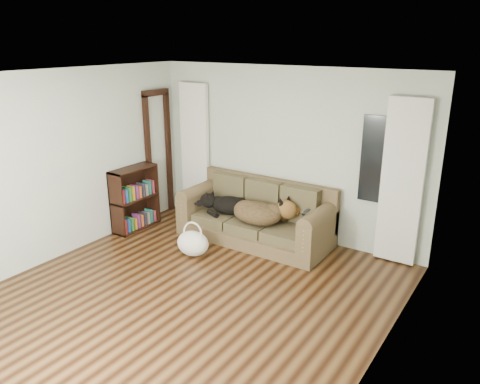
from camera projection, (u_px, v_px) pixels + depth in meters
The scene contains 15 objects.
floor at pixel (182, 300), 5.57m from camera, with size 5.00×5.00×0.00m, color black.
ceiling at pixel (172, 77), 4.76m from camera, with size 5.00×5.00×0.00m, color white.
wall_back at pixel (285, 153), 7.14m from camera, with size 4.50×0.04×2.60m, color #B6C3B0.
wall_left at pixel (51, 168), 6.34m from camera, with size 0.04×5.00×2.60m, color #B6C3B0.
wall_right at pixel (379, 245), 3.99m from camera, with size 0.04×5.00×2.60m, color #B6C3B0.
curtain_left at pixel (195, 150), 8.02m from camera, with size 0.55×0.08×2.25m, color silver.
curtain_right at pixel (402, 183), 6.19m from camera, with size 0.55×0.08×2.25m, color silver.
window_pane at pixel (379, 160), 6.33m from camera, with size 0.50×0.03×1.20m, color black.
door_casing at pixel (159, 156), 8.02m from camera, with size 0.07×0.60×2.10m, color black.
sofa at pixel (254, 212), 7.11m from camera, with size 2.34×1.01×0.96m, color #483E24.
dog_black_lab at pixel (228, 205), 7.34m from camera, with size 0.63×0.44×0.27m, color black.
dog_shepherd at pixel (261, 214), 6.93m from camera, with size 0.80×0.56×0.35m, color black.
tv_remote at pixel (307, 211), 6.37m from camera, with size 0.05×0.19×0.02m, color black.
tote_bag at pixel (193, 245), 6.70m from camera, with size 0.49×0.38×0.36m, color white.
bookshelf at pixel (135, 199), 7.56m from camera, with size 0.31×0.82×1.02m, color black.
Camera 1 is at (3.27, -3.69, 2.98)m, focal length 35.00 mm.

